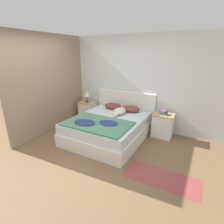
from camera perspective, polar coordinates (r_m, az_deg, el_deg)
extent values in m
plane|color=brown|center=(3.85, -10.85, -14.18)|extent=(16.00, 16.00, 0.00)
cube|color=silver|center=(5.11, 3.72, 9.75)|extent=(9.00, 0.06, 2.55)
cube|color=gray|center=(5.12, -17.58, 8.95)|extent=(0.06, 3.10, 2.55)
cube|color=white|center=(4.47, -1.23, -6.63)|extent=(1.70, 1.96, 0.31)
cube|color=silver|center=(4.36, -1.25, -3.41)|extent=(1.64, 1.90, 0.23)
cube|color=white|center=(5.17, 4.33, 1.05)|extent=(1.78, 0.04, 1.00)
cylinder|color=white|center=(5.04, 4.47, 6.49)|extent=(1.78, 0.06, 0.06)
cube|color=white|center=(5.60, -7.90, 0.07)|extent=(0.49, 0.37, 0.59)
cube|color=tan|center=(5.51, -8.04, 3.10)|extent=(0.51, 0.39, 0.03)
sphere|color=tan|center=(5.41, -9.18, 1.15)|extent=(0.02, 0.02, 0.02)
cube|color=white|center=(4.67, 16.21, -4.43)|extent=(0.49, 0.37, 0.59)
cube|color=tan|center=(4.56, 16.55, -0.88)|extent=(0.51, 0.39, 0.03)
sphere|color=tan|center=(4.43, 15.82, -3.35)|extent=(0.02, 0.02, 0.02)
ellipsoid|color=brown|center=(5.04, 0.24, 2.01)|extent=(0.49, 0.36, 0.15)
ellipsoid|color=brown|center=(4.81, 6.15, 1.06)|extent=(0.49, 0.36, 0.15)
cube|color=#4C8466|center=(3.94, -4.68, -3.82)|extent=(1.47, 0.93, 0.04)
ellipsoid|color=navy|center=(3.96, -8.91, -3.33)|extent=(0.51, 0.37, 0.04)
ellipsoid|color=navy|center=(3.89, -1.22, -3.54)|extent=(0.44, 0.33, 0.03)
ellipsoid|color=silver|center=(4.56, 2.53, 0.29)|extent=(0.29, 0.43, 0.17)
sphere|color=silver|center=(4.36, 1.08, -0.85)|extent=(0.14, 0.14, 0.14)
ellipsoid|color=silver|center=(4.32, 0.72, -1.21)|extent=(0.06, 0.08, 0.06)
cone|color=silver|center=(4.37, 0.71, -0.09)|extent=(0.04, 0.04, 0.05)
cone|color=silver|center=(4.34, 1.60, -0.25)|extent=(0.04, 0.04, 0.05)
ellipsoid|color=silver|center=(4.71, 3.98, 0.28)|extent=(0.14, 0.20, 0.06)
cube|color=gold|center=(4.52, 16.61, -0.68)|extent=(0.16, 0.18, 0.03)
cube|color=#337547|center=(4.52, 16.62, -0.35)|extent=(0.18, 0.21, 0.03)
cube|color=#285689|center=(4.51, 16.48, -0.05)|extent=(0.17, 0.19, 0.02)
cube|color=#703D7F|center=(4.52, 16.52, 0.27)|extent=(0.15, 0.21, 0.02)
cylinder|color=#2D2D33|center=(5.50, -8.10, 3.32)|extent=(0.11, 0.11, 0.02)
cylinder|color=#2D2D33|center=(5.48, -8.14, 4.28)|extent=(0.02, 0.02, 0.17)
cone|color=beige|center=(5.44, -8.22, 5.93)|extent=(0.20, 0.20, 0.15)
cube|color=#93423D|center=(3.37, 15.78, -19.96)|extent=(1.29, 0.55, 0.00)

